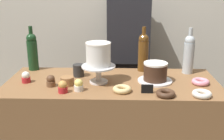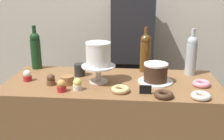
{
  "view_description": "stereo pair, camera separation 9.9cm",
  "coord_description": "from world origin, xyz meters",
  "px_view_note": "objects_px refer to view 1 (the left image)",
  "views": [
    {
      "loc": [
        0.06,
        -1.73,
        1.53
      ],
      "look_at": [
        0.0,
        0.0,
        0.97
      ],
      "focal_mm": 44.81,
      "sensor_mm": 36.0,
      "label": 1
    },
    {
      "loc": [
        0.16,
        -1.72,
        1.53
      ],
      "look_at": [
        0.0,
        0.0,
        0.97
      ],
      "focal_mm": 44.81,
      "sensor_mm": 36.0,
      "label": 2
    }
  ],
  "objects_px": {
    "wine_bottle_clear": "(189,53)",
    "chocolate_round_cake": "(155,71)",
    "cake_stand_pedestal": "(99,71)",
    "cupcake_caramel": "(63,87)",
    "donut_chocolate": "(166,93)",
    "price_sign_chalkboard": "(147,89)",
    "wine_bottle_amber": "(143,52)",
    "donut_glazed": "(122,89)",
    "wine_bottle_green": "(32,51)",
    "cupcake_chocolate": "(51,81)",
    "barista_figure": "(128,62)",
    "donut_sugar": "(202,94)",
    "cupcake_vanilla": "(26,77)",
    "donut_pink": "(200,82)",
    "cupcake_lemon": "(79,85)",
    "coffee_cup_ceramic": "(79,70)",
    "white_layer_cake": "(98,54)",
    "cookie_stack": "(67,81)"
  },
  "relations": [
    {
      "from": "donut_sugar",
      "to": "chocolate_round_cake",
      "type": "bearing_deg",
      "value": 134.65
    },
    {
      "from": "cake_stand_pedestal",
      "to": "coffee_cup_ceramic",
      "type": "relative_size",
      "value": 2.58
    },
    {
      "from": "chocolate_round_cake",
      "to": "cupcake_chocolate",
      "type": "xyz_separation_m",
      "value": [
        -0.66,
        -0.11,
        -0.03
      ]
    },
    {
      "from": "cupcake_vanilla",
      "to": "price_sign_chalkboard",
      "type": "height_order",
      "value": "cupcake_vanilla"
    },
    {
      "from": "chocolate_round_cake",
      "to": "price_sign_chalkboard",
      "type": "bearing_deg",
      "value": -108.87
    },
    {
      "from": "cupcake_lemon",
      "to": "coffee_cup_ceramic",
      "type": "xyz_separation_m",
      "value": [
        -0.04,
        0.27,
        0.01
      ]
    },
    {
      "from": "donut_glazed",
      "to": "cupcake_chocolate",
      "type": "bearing_deg",
      "value": 170.27
    },
    {
      "from": "wine_bottle_amber",
      "to": "cupcake_caramel",
      "type": "height_order",
      "value": "wine_bottle_amber"
    },
    {
      "from": "wine_bottle_clear",
      "to": "donut_glazed",
      "type": "distance_m",
      "value": 0.61
    },
    {
      "from": "cake_stand_pedestal",
      "to": "cupcake_caramel",
      "type": "relative_size",
      "value": 2.95
    },
    {
      "from": "cake_stand_pedestal",
      "to": "donut_glazed",
      "type": "xyz_separation_m",
      "value": [
        0.15,
        -0.15,
        -0.06
      ]
    },
    {
      "from": "cupcake_chocolate",
      "to": "donut_sugar",
      "type": "bearing_deg",
      "value": -8.43
    },
    {
      "from": "wine_bottle_green",
      "to": "donut_pink",
      "type": "height_order",
      "value": "wine_bottle_green"
    },
    {
      "from": "price_sign_chalkboard",
      "to": "cake_stand_pedestal",
      "type": "bearing_deg",
      "value": 150.45
    },
    {
      "from": "donut_pink",
      "to": "cookie_stack",
      "type": "relative_size",
      "value": 1.33
    },
    {
      "from": "cupcake_caramel",
      "to": "donut_chocolate",
      "type": "distance_m",
      "value": 0.6
    },
    {
      "from": "wine_bottle_clear",
      "to": "wine_bottle_green",
      "type": "relative_size",
      "value": 1.0
    },
    {
      "from": "white_layer_cake",
      "to": "donut_pink",
      "type": "bearing_deg",
      "value": -0.77
    },
    {
      "from": "chocolate_round_cake",
      "to": "donut_pink",
      "type": "distance_m",
      "value": 0.29
    },
    {
      "from": "cupcake_vanilla",
      "to": "cupcake_lemon",
      "type": "bearing_deg",
      "value": -19.87
    },
    {
      "from": "chocolate_round_cake",
      "to": "donut_chocolate",
      "type": "distance_m",
      "value": 0.25
    },
    {
      "from": "donut_sugar",
      "to": "donut_glazed",
      "type": "height_order",
      "value": "same"
    },
    {
      "from": "donut_pink",
      "to": "cupcake_chocolate",
      "type": "bearing_deg",
      "value": -175.83
    },
    {
      "from": "cupcake_chocolate",
      "to": "barista_figure",
      "type": "xyz_separation_m",
      "value": [
        0.5,
        0.75,
        -0.09
      ]
    },
    {
      "from": "wine_bottle_amber",
      "to": "donut_glazed",
      "type": "relative_size",
      "value": 2.91
    },
    {
      "from": "donut_pink",
      "to": "price_sign_chalkboard",
      "type": "relative_size",
      "value": 1.6
    },
    {
      "from": "cupcake_vanilla",
      "to": "donut_pink",
      "type": "distance_m",
      "value": 1.13
    },
    {
      "from": "donut_pink",
      "to": "cookie_stack",
      "type": "height_order",
      "value": "cookie_stack"
    },
    {
      "from": "cake_stand_pedestal",
      "to": "donut_glazed",
      "type": "distance_m",
      "value": 0.23
    },
    {
      "from": "cupcake_chocolate",
      "to": "donut_sugar",
      "type": "height_order",
      "value": "cupcake_chocolate"
    },
    {
      "from": "donut_sugar",
      "to": "coffee_cup_ceramic",
      "type": "height_order",
      "value": "coffee_cup_ceramic"
    },
    {
      "from": "chocolate_round_cake",
      "to": "donut_sugar",
      "type": "distance_m",
      "value": 0.35
    },
    {
      "from": "wine_bottle_green",
      "to": "cupcake_vanilla",
      "type": "relative_size",
      "value": 4.38
    },
    {
      "from": "donut_glazed",
      "to": "white_layer_cake",
      "type": "bearing_deg",
      "value": 134.55
    },
    {
      "from": "donut_glazed",
      "to": "cookie_stack",
      "type": "xyz_separation_m",
      "value": [
        -0.35,
        0.1,
        0.01
      ]
    },
    {
      "from": "donut_glazed",
      "to": "barista_figure",
      "type": "bearing_deg",
      "value": 86.36
    },
    {
      "from": "cupcake_chocolate",
      "to": "coffee_cup_ceramic",
      "type": "bearing_deg",
      "value": 53.86
    },
    {
      "from": "cupcake_chocolate",
      "to": "cupcake_lemon",
      "type": "distance_m",
      "value": 0.2
    },
    {
      "from": "chocolate_round_cake",
      "to": "donut_chocolate",
      "type": "xyz_separation_m",
      "value": [
        0.03,
        -0.24,
        -0.05
      ]
    },
    {
      "from": "wine_bottle_clear",
      "to": "chocolate_round_cake",
      "type": "bearing_deg",
      "value": -143.47
    },
    {
      "from": "cupcake_caramel",
      "to": "donut_sugar",
      "type": "xyz_separation_m",
      "value": [
        0.81,
        -0.03,
        -0.02
      ]
    },
    {
      "from": "white_layer_cake",
      "to": "price_sign_chalkboard",
      "type": "xyz_separation_m",
      "value": [
        0.3,
        -0.17,
        -0.16
      ]
    },
    {
      "from": "donut_glazed",
      "to": "barista_figure",
      "type": "relative_size",
      "value": 0.07
    },
    {
      "from": "donut_glazed",
      "to": "price_sign_chalkboard",
      "type": "distance_m",
      "value": 0.15
    },
    {
      "from": "wine_bottle_amber",
      "to": "donut_glazed",
      "type": "xyz_separation_m",
      "value": [
        -0.15,
        -0.42,
        -0.13
      ]
    },
    {
      "from": "donut_chocolate",
      "to": "price_sign_chalkboard",
      "type": "distance_m",
      "value": 0.11
    },
    {
      "from": "cupcake_chocolate",
      "to": "cookie_stack",
      "type": "xyz_separation_m",
      "value": [
        0.1,
        0.02,
        -0.01
      ]
    },
    {
      "from": "wine_bottle_amber",
      "to": "donut_chocolate",
      "type": "distance_m",
      "value": 0.5
    },
    {
      "from": "white_layer_cake",
      "to": "cupcake_chocolate",
      "type": "relative_size",
      "value": 2.14
    },
    {
      "from": "white_layer_cake",
      "to": "donut_sugar",
      "type": "xyz_separation_m",
      "value": [
        0.61,
        -0.21,
        -0.17
      ]
    }
  ]
}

